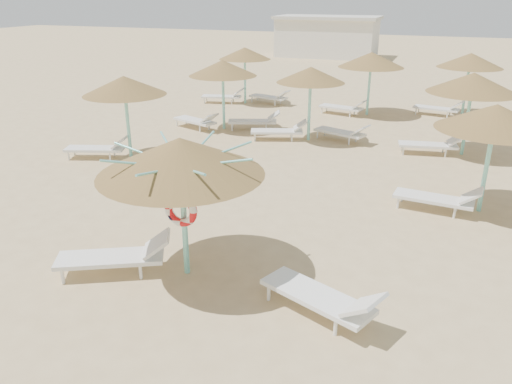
% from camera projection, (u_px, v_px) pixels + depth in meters
% --- Properties ---
extents(ground, '(120.00, 120.00, 0.00)m').
position_uv_depth(ground, '(207.00, 273.00, 9.73)').
color(ground, tan).
rests_on(ground, ground).
extents(main_palapa, '(3.04, 3.04, 2.73)m').
position_uv_depth(main_palapa, '(180.00, 157.00, 8.89)').
color(main_palapa, '#7FDDD1').
rests_on(main_palapa, ground).
extents(lounger_main_a, '(2.22, 1.58, 0.79)m').
position_uv_depth(lounger_main_a, '(118.00, 256.00, 9.61)').
color(lounger_main_a, white).
rests_on(lounger_main_a, ground).
extents(lounger_main_b, '(2.24, 1.41, 0.78)m').
position_uv_depth(lounger_main_b, '(324.00, 298.00, 8.30)').
color(lounger_main_b, white).
rests_on(lounger_main_b, ground).
extents(palapa_field, '(14.03, 13.60, 2.72)m').
position_uv_depth(palapa_field, '(343.00, 74.00, 18.18)').
color(palapa_field, '#7FDDD1').
rests_on(palapa_field, ground).
extents(service_hut, '(8.40, 4.40, 3.25)m').
position_uv_depth(service_hut, '(327.00, 36.00, 41.43)').
color(service_hut, silver).
rests_on(service_hut, ground).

